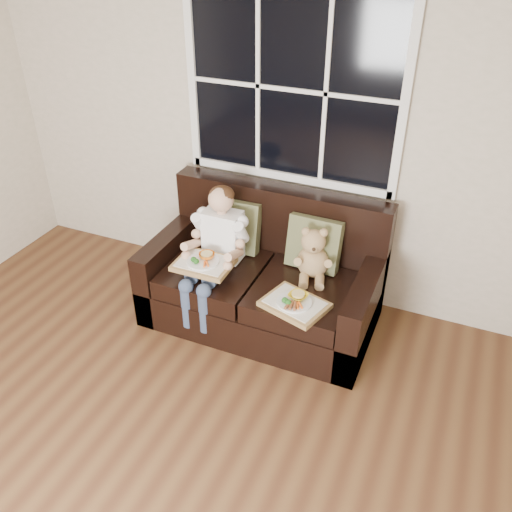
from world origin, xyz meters
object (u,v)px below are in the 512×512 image
at_px(loveseat, 265,282).
at_px(tray_left, 204,263).
at_px(teddy_bear, 313,256).
at_px(child, 217,242).
at_px(tray_right, 295,303).

distance_m(loveseat, tray_left, 0.53).
bearing_deg(teddy_bear, tray_left, -171.58).
height_order(child, tray_right, child).
bearing_deg(tray_right, teddy_bear, 108.74).
relative_size(teddy_bear, tray_left, 1.01).
xyz_separation_m(loveseat, child, (-0.33, -0.12, 0.35)).
xyz_separation_m(child, tray_left, (-0.02, -0.17, -0.08)).
bearing_deg(tray_right, loveseat, 152.03).
distance_m(loveseat, child, 0.50).
height_order(child, tray_left, child).
distance_m(child, tray_left, 0.19).
relative_size(loveseat, child, 1.83).
height_order(loveseat, tray_right, loveseat).
xyz_separation_m(child, teddy_bear, (0.69, 0.16, -0.05)).
relative_size(loveseat, tray_right, 3.50).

